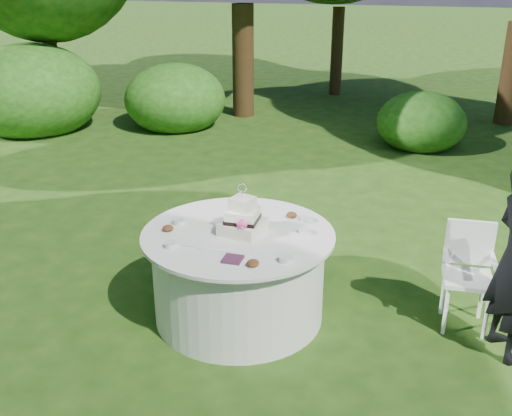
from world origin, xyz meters
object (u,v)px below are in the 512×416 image
(napkins, at_px, (233,259))
(chair, at_px, (468,266))
(cake, at_px, (243,220))
(table, at_px, (239,274))

(napkins, bearing_deg, chair, 27.57)
(cake, distance_m, chair, 1.85)
(napkins, distance_m, chair, 1.94)
(napkins, bearing_deg, cake, 98.30)
(table, relative_size, chair, 1.79)
(table, distance_m, chair, 1.86)
(napkins, xyz_separation_m, chair, (1.70, 0.89, -0.27))
(table, height_order, chair, chair)
(table, bearing_deg, cake, 10.50)
(napkins, bearing_deg, table, 102.79)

